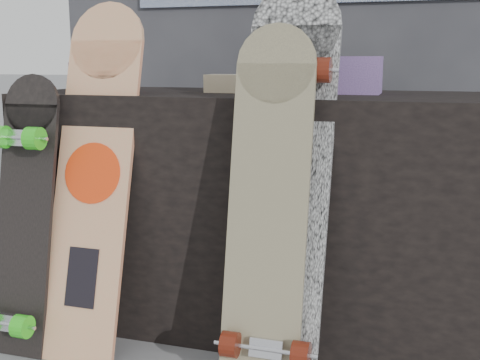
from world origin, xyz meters
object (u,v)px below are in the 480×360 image
(longboard_celtic, at_px, (268,200))
(skateboard_dark, at_px, (22,212))
(longboard_geisha, at_px, (94,168))
(longboard_cascadia, at_px, (283,177))
(vendor_table, at_px, (262,209))

(longboard_celtic, bearing_deg, skateboard_dark, -179.95)
(longboard_geisha, distance_m, skateboard_dark, 0.26)
(longboard_celtic, xyz_separation_m, longboard_cascadia, (0.02, 0.07, 0.05))
(longboard_celtic, distance_m, skateboard_dark, 0.80)
(longboard_geisha, xyz_separation_m, skateboard_dark, (-0.21, -0.09, -0.13))
(longboard_celtic, height_order, skateboard_dark, longboard_celtic)
(vendor_table, xyz_separation_m, longboard_cascadia, (0.16, -0.35, 0.19))
(vendor_table, distance_m, longboard_geisha, 0.59)
(vendor_table, height_order, longboard_celtic, longboard_celtic)
(vendor_table, distance_m, longboard_cascadia, 0.43)
(longboard_cascadia, xyz_separation_m, skateboard_dark, (-0.82, -0.08, -0.15))
(longboard_geisha, bearing_deg, longboard_celtic, -9.13)
(vendor_table, xyz_separation_m, skateboard_dark, (-0.66, -0.42, 0.04))
(longboard_cascadia, bearing_deg, skateboard_dark, -174.75)
(longboard_geisha, relative_size, longboard_cascadia, 0.96)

